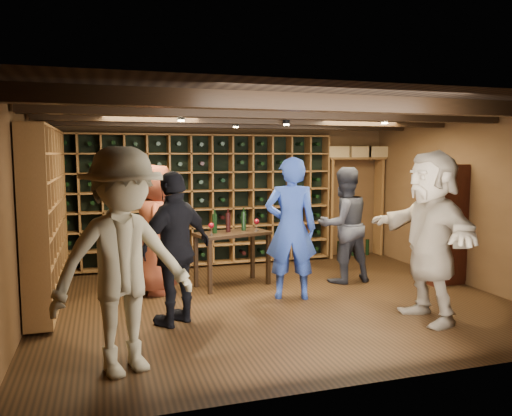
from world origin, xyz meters
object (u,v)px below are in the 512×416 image
object	(u,v)px
man_grey_suit	(344,225)
guest_red_floral	(155,229)
man_blue_shirt	(291,228)
tasting_table	(232,238)
guest_khaki	(124,262)
guest_beige	(430,236)
guest_woman_black	(176,248)
display_cabinet	(441,226)

from	to	relation	value
man_grey_suit	guest_red_floral	world-z (taller)	guest_red_floral
man_blue_shirt	tasting_table	bearing A→B (deg)	-37.21
man_grey_suit	guest_khaki	distance (m)	4.01
guest_beige	tasting_table	xyz separation A→B (m)	(-1.81, 2.14, -0.28)
guest_beige	tasting_table	world-z (taller)	guest_beige
guest_red_floral	tasting_table	bearing A→B (deg)	-80.56
man_blue_shirt	guest_beige	size ratio (longest dim) A/B	0.95
guest_red_floral	guest_woman_black	size ratio (longest dim) A/B	1.02
guest_woman_black	guest_khaki	xyz separation A→B (m)	(-0.61, -1.14, 0.13)
man_grey_suit	tasting_table	size ratio (longest dim) A/B	1.50
man_grey_suit	tasting_table	distance (m)	1.69
guest_red_floral	man_grey_suit	bearing A→B (deg)	-86.96
guest_red_floral	guest_khaki	xyz separation A→B (m)	(-0.52, -2.51, 0.11)
man_blue_shirt	guest_woman_black	xyz separation A→B (m)	(-1.61, -0.57, -0.07)
guest_khaki	guest_beige	size ratio (longest dim) A/B	1.01
man_grey_suit	guest_red_floral	distance (m)	2.78
man_blue_shirt	guest_woman_black	bearing A→B (deg)	37.03
guest_khaki	guest_beige	distance (m)	3.47
man_blue_shirt	guest_beige	distance (m)	1.78
guest_woman_black	guest_red_floral	bearing A→B (deg)	-121.64
man_blue_shirt	man_grey_suit	size ratio (longest dim) A/B	1.09
man_grey_suit	guest_beige	xyz separation A→B (m)	(0.15, -1.88, 0.12)
display_cabinet	man_grey_suit	xyz separation A→B (m)	(-1.39, 0.44, 0.01)
man_blue_shirt	guest_beige	xyz separation A→B (m)	(1.22, -1.30, 0.04)
display_cabinet	guest_khaki	size ratio (longest dim) A/B	0.88
man_blue_shirt	guest_khaki	distance (m)	2.80
man_blue_shirt	guest_khaki	xyz separation A→B (m)	(-2.22, -1.71, 0.05)
display_cabinet	guest_beige	world-z (taller)	guest_beige
display_cabinet	guest_khaki	bearing A→B (deg)	-158.47
display_cabinet	guest_woman_black	xyz separation A→B (m)	(-4.08, -0.71, 0.02)
guest_red_floral	tasting_table	distance (m)	1.12
guest_khaki	tasting_table	world-z (taller)	guest_khaki
man_blue_shirt	tasting_table	size ratio (longest dim) A/B	1.63
display_cabinet	guest_red_floral	xyz separation A→B (m)	(-4.16, 0.66, 0.04)
man_grey_suit	guest_woman_black	xyz separation A→B (m)	(-2.68, -1.15, 0.00)
man_blue_shirt	guest_red_floral	world-z (taller)	man_blue_shirt
display_cabinet	guest_beige	bearing A→B (deg)	-130.90
guest_khaki	guest_red_floral	bearing A→B (deg)	57.67
guest_beige	guest_woman_black	bearing A→B (deg)	-103.61
man_grey_suit	guest_beige	size ratio (longest dim) A/B	0.88
display_cabinet	guest_red_floral	distance (m)	4.22
man_blue_shirt	display_cabinet	bearing A→B (deg)	-159.24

